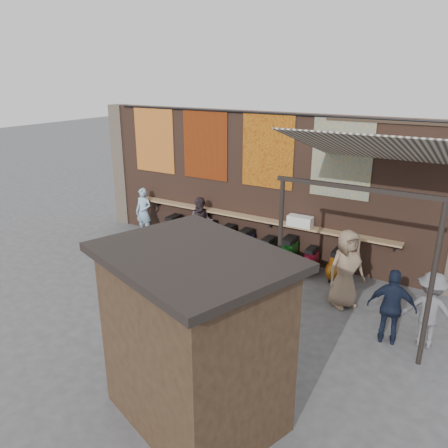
# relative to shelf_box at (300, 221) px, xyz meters

# --- Properties ---
(ground) EXTENTS (70.00, 70.00, 0.00)m
(ground) POSITION_rel_shelf_box_xyz_m (-1.40, -2.30, -1.26)
(ground) COLOR #474749
(ground) RESTS_ON ground
(brick_wall) EXTENTS (10.00, 0.40, 4.00)m
(brick_wall) POSITION_rel_shelf_box_xyz_m (-1.40, 0.40, 0.74)
(brick_wall) COLOR brown
(brick_wall) RESTS_ON ground
(pier_left) EXTENTS (0.50, 0.50, 4.00)m
(pier_left) POSITION_rel_shelf_box_xyz_m (-6.60, 0.40, 0.74)
(pier_left) COLOR #4C4238
(pier_left) RESTS_ON ground
(eating_counter) EXTENTS (8.00, 0.32, 0.05)m
(eating_counter) POSITION_rel_shelf_box_xyz_m (-1.40, 0.03, -0.16)
(eating_counter) COLOR #9E7A51
(eating_counter) RESTS_ON brick_wall
(shelf_box) EXTENTS (0.66, 0.30, 0.27)m
(shelf_box) POSITION_rel_shelf_box_xyz_m (0.00, 0.00, 0.00)
(shelf_box) COLOR white
(shelf_box) RESTS_ON eating_counter
(tapestry_redgold) EXTENTS (1.50, 0.02, 2.00)m
(tapestry_redgold) POSITION_rel_shelf_box_xyz_m (-5.00, 0.18, 1.74)
(tapestry_redgold) COLOR maroon
(tapestry_redgold) RESTS_ON brick_wall
(tapestry_sun) EXTENTS (1.50, 0.02, 2.00)m
(tapestry_sun) POSITION_rel_shelf_box_xyz_m (-3.10, 0.18, 1.74)
(tapestry_sun) COLOR #C03F0B
(tapestry_sun) RESTS_ON brick_wall
(tapestry_orange) EXTENTS (1.50, 0.02, 2.00)m
(tapestry_orange) POSITION_rel_shelf_box_xyz_m (-1.10, 0.18, 1.74)
(tapestry_orange) COLOR #B56716
(tapestry_orange) RESTS_ON brick_wall
(tapestry_multi) EXTENTS (1.50, 0.02, 2.00)m
(tapestry_multi) POSITION_rel_shelf_box_xyz_m (0.90, 0.18, 1.74)
(tapestry_multi) COLOR #2A659B
(tapestry_multi) RESTS_ON brick_wall
(hang_rail) EXTENTS (9.50, 0.06, 0.06)m
(hang_rail) POSITION_rel_shelf_box_xyz_m (-1.40, 0.17, 2.72)
(hang_rail) COLOR black
(hang_rail) RESTS_ON brick_wall
(scooter_stool_0) EXTENTS (0.37, 0.83, 0.79)m
(scooter_stool_0) POSITION_rel_shelf_box_xyz_m (-4.06, -0.30, -0.87)
(scooter_stool_0) COLOR navy
(scooter_stool_0) RESTS_ON ground
(scooter_stool_1) EXTENTS (0.39, 0.86, 0.82)m
(scooter_stool_1) POSITION_rel_shelf_box_xyz_m (-3.44, -0.32, -0.85)
(scooter_stool_1) COLOR navy
(scooter_stool_1) RESTS_ON ground
(scooter_stool_2) EXTENTS (0.38, 0.85, 0.80)m
(scooter_stool_2) POSITION_rel_shelf_box_xyz_m (-2.80, -0.25, -0.86)
(scooter_stool_2) COLOR #0E6322
(scooter_stool_2) RESTS_ON ground
(scooter_stool_3) EXTENTS (0.38, 0.84, 0.80)m
(scooter_stool_3) POSITION_rel_shelf_box_xyz_m (-2.11, -0.28, -0.86)
(scooter_stool_3) COLOR black
(scooter_stool_3) RESTS_ON ground
(scooter_stool_4) EXTENTS (0.38, 0.85, 0.80)m
(scooter_stool_4) POSITION_rel_shelf_box_xyz_m (-1.51, -0.34, -0.86)
(scooter_stool_4) COLOR #1B134A
(scooter_stool_4) RESTS_ON ground
(scooter_stool_5) EXTENTS (0.34, 0.75, 0.71)m
(scooter_stool_5) POSITION_rel_shelf_box_xyz_m (-0.80, -0.29, -0.91)
(scooter_stool_5) COLOR black
(scooter_stool_5) RESTS_ON ground
(scooter_stool_6) EXTENTS (0.39, 0.87, 0.82)m
(scooter_stool_6) POSITION_rel_shelf_box_xyz_m (-0.20, -0.29, -0.85)
(scooter_stool_6) COLOR #105416
(scooter_stool_6) RESTS_ON ground
(scooter_stool_7) EXTENTS (0.32, 0.71, 0.68)m
(scooter_stool_7) POSITION_rel_shelf_box_xyz_m (0.45, -0.30, -0.92)
(scooter_stool_7) COLOR maroon
(scooter_stool_7) RESTS_ON ground
(scooter_stool_8) EXTENTS (0.36, 0.81, 0.77)m
(scooter_stool_8) POSITION_rel_shelf_box_xyz_m (1.16, -0.32, -0.88)
(scooter_stool_8) COLOR #80440B
(scooter_stool_8) RESTS_ON ground
(diner_left) EXTENTS (0.60, 0.43, 1.53)m
(diner_left) POSITION_rel_shelf_box_xyz_m (-5.18, -0.30, -0.50)
(diner_left) COLOR #94BCD8
(diner_left) RESTS_ON ground
(diner_right) EXTENTS (0.93, 0.84, 1.55)m
(diner_right) POSITION_rel_shelf_box_xyz_m (-2.96, -0.30, -0.49)
(diner_right) COLOR #34292E
(diner_right) RESTS_ON ground
(shopper_navy) EXTENTS (0.94, 0.50, 1.53)m
(shopper_navy) POSITION_rel_shelf_box_xyz_m (2.87, -2.49, -0.50)
(shopper_navy) COLOR #171E33
(shopper_navy) RESTS_ON ground
(shopper_grey) EXTENTS (0.98, 0.57, 1.52)m
(shopper_grey) POSITION_rel_shelf_box_xyz_m (3.50, -2.22, -0.50)
(shopper_grey) COLOR slate
(shopper_grey) RESTS_ON ground
(shopper_tan) EXTENTS (1.01, 1.04, 1.80)m
(shopper_tan) POSITION_rel_shelf_box_xyz_m (1.70, -1.53, -0.36)
(shopper_tan) COLOR #866D55
(shopper_tan) RESTS_ON ground
(market_stall) EXTENTS (2.82, 2.45, 2.57)m
(market_stall) POSITION_rel_shelf_box_xyz_m (0.76, -5.98, 0.02)
(market_stall) COLOR black
(market_stall) RESTS_ON ground
(stall_roof) EXTENTS (3.17, 2.79, 0.12)m
(stall_roof) POSITION_rel_shelf_box_xyz_m (0.76, -5.98, 1.37)
(stall_roof) COLOR black
(stall_roof) RESTS_ON market_stall
(stall_sign) EXTENTS (1.15, 0.43, 0.50)m
(stall_sign) POSITION_rel_shelf_box_xyz_m (1.05, -5.11, 0.60)
(stall_sign) COLOR gold
(stall_sign) RESTS_ON market_stall
(stall_shelf) EXTENTS (1.89, 0.73, 0.06)m
(stall_shelf) POSITION_rel_shelf_box_xyz_m (1.05, -5.11, -0.33)
(stall_shelf) COLOR #473321
(stall_shelf) RESTS_ON market_stall
(awning_canvas) EXTENTS (3.20, 3.28, 0.97)m
(awning_canvas) POSITION_rel_shelf_box_xyz_m (2.10, -1.40, 2.29)
(awning_canvas) COLOR beige
(awning_canvas) RESTS_ON brick_wall
(awning_ledger) EXTENTS (3.30, 0.08, 0.12)m
(awning_ledger) POSITION_rel_shelf_box_xyz_m (2.10, 0.19, 2.69)
(awning_ledger) COLOR #33261C
(awning_ledger) RESTS_ON brick_wall
(awning_header) EXTENTS (3.00, 0.08, 0.08)m
(awning_header) POSITION_rel_shelf_box_xyz_m (2.10, -2.90, 1.82)
(awning_header) COLOR black
(awning_header) RESTS_ON awning_post_left
(awning_post_left) EXTENTS (0.09, 0.09, 3.10)m
(awning_post_left) POSITION_rel_shelf_box_xyz_m (0.70, -2.90, 0.29)
(awning_post_left) COLOR black
(awning_post_left) RESTS_ON ground
(awning_post_right) EXTENTS (0.09, 0.09, 3.10)m
(awning_post_right) POSITION_rel_shelf_box_xyz_m (3.50, -2.90, 0.29)
(awning_post_right) COLOR black
(awning_post_right) RESTS_ON ground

